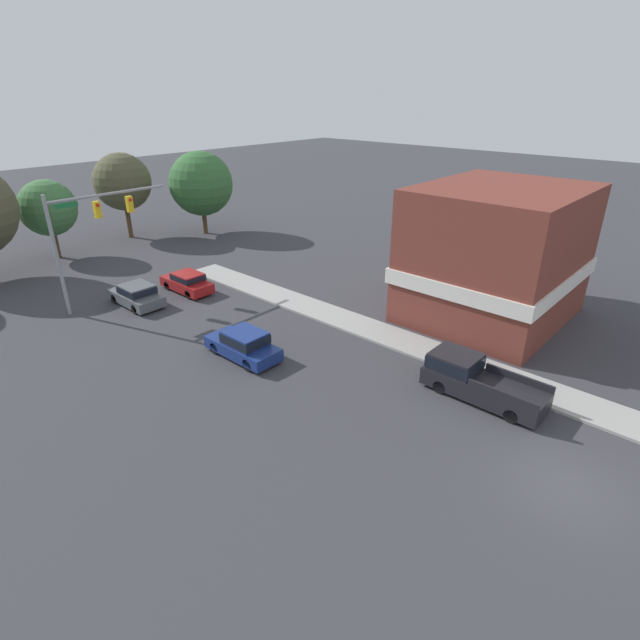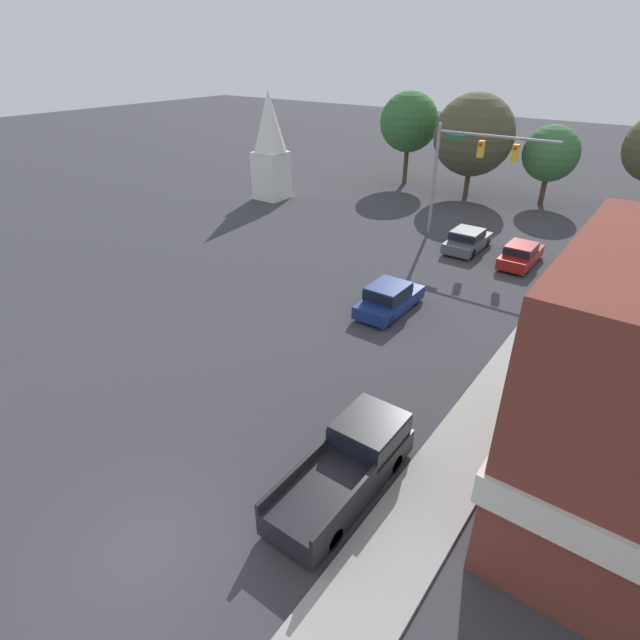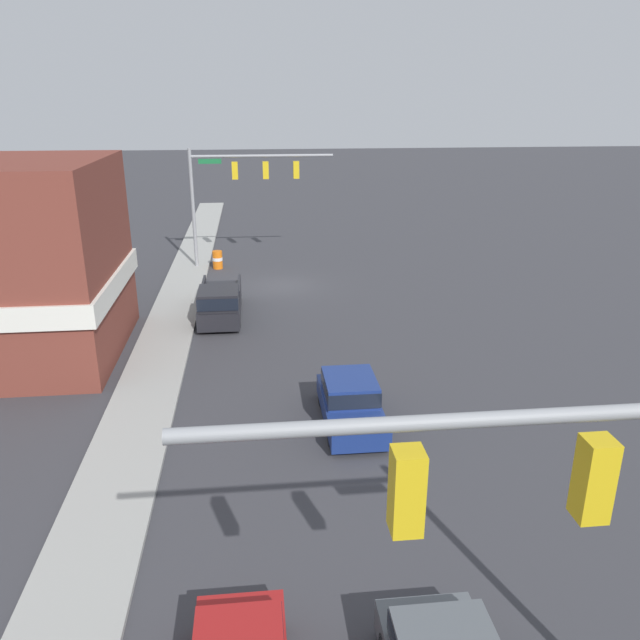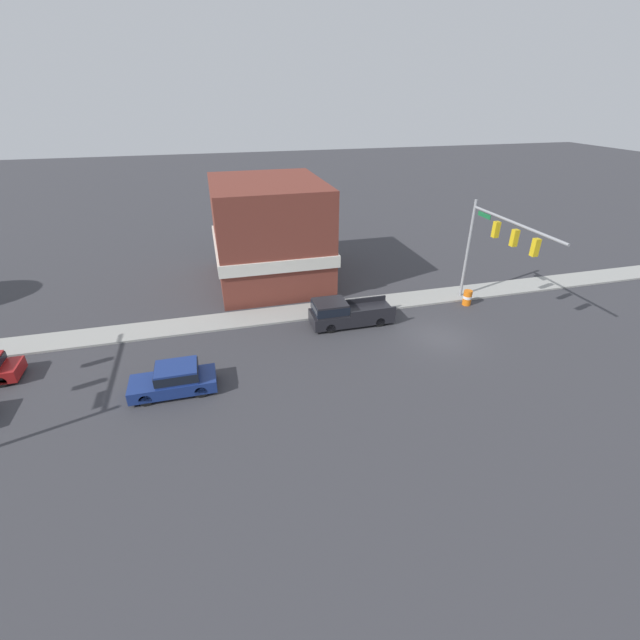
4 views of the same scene
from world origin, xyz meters
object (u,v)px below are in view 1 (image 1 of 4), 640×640
at_px(car_lead, 244,344).
at_px(pickup_truck_parked, 473,378).
at_px(car_oncoming, 187,282).
at_px(car_second_ahead, 137,294).

xyz_separation_m(car_lead, pickup_truck_parked, (4.82, -10.88, 0.10)).
bearing_deg(car_oncoming, car_second_ahead, -6.81).
bearing_deg(car_second_ahead, car_oncoming, -6.81).
relative_size(car_second_ahead, car_oncoming, 1.00).
height_order(car_second_ahead, car_oncoming, car_second_ahead).
height_order(car_second_ahead, pickup_truck_parked, pickup_truck_parked).
xyz_separation_m(car_lead, car_second_ahead, (-0.11, 10.85, -0.04)).
xyz_separation_m(car_second_ahead, pickup_truck_parked, (4.93, -21.73, 0.14)).
distance_m(car_second_ahead, pickup_truck_parked, 22.29).
bearing_deg(car_second_ahead, pickup_truck_parked, -77.22).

